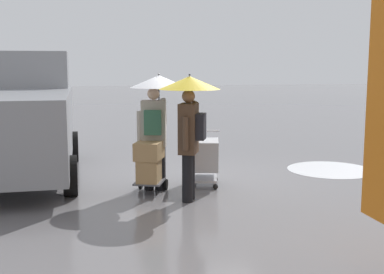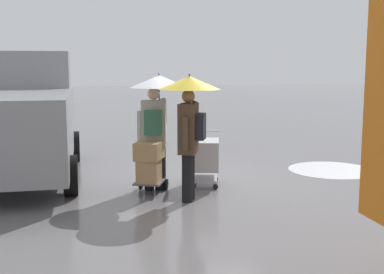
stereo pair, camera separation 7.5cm
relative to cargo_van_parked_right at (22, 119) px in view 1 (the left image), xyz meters
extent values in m
plane|color=slate|center=(-3.69, 0.97, -1.18)|extent=(90.00, 90.00, 0.00)
cylinder|color=silver|center=(-6.56, 0.63, -1.18)|extent=(1.88, 1.88, 0.01)
cube|color=gray|center=(-0.01, 0.26, -0.12)|extent=(2.15, 5.27, 1.40)
cube|color=gray|center=(0.06, -1.64, 1.00)|extent=(1.89, 1.47, 0.84)
cube|color=black|center=(0.09, -2.36, 0.20)|extent=(1.66, 0.12, 0.63)
cube|color=#232326|center=(0.09, -2.40, -0.86)|extent=(1.96, 0.23, 0.24)
cylinder|color=black|center=(-0.93, -1.38, -0.82)|extent=(0.27, 0.73, 0.72)
cylinder|color=black|center=(-1.05, 1.84, -0.82)|extent=(0.27, 0.73, 0.72)
cube|color=#B2B2B7|center=(-3.53, 1.53, -0.58)|extent=(0.67, 0.86, 0.56)
cube|color=#B2B2B7|center=(-3.53, 1.53, -1.04)|extent=(0.61, 0.77, 0.04)
cylinder|color=#B2B2B7|center=(-3.62, 1.12, -0.18)|extent=(0.57, 0.16, 0.04)
sphere|color=black|center=(-3.67, 1.87, -1.13)|extent=(0.10, 0.10, 0.10)
sphere|color=black|center=(-3.26, 1.78, -1.13)|extent=(0.10, 0.10, 0.10)
sphere|color=black|center=(-3.80, 1.28, -1.13)|extent=(0.10, 0.10, 0.10)
sphere|color=black|center=(-3.40, 1.19, -1.13)|extent=(0.10, 0.10, 0.10)
cylinder|color=white|center=(-3.43, 1.61, -0.48)|extent=(0.13, 0.29, 0.69)
cube|color=#515156|center=(-2.43, 1.94, -0.96)|extent=(0.65, 0.72, 0.03)
cylinder|color=#515156|center=(-2.74, 1.73, -0.41)|extent=(0.04, 0.04, 1.10)
cylinder|color=#515156|center=(-2.32, 1.59, -0.41)|extent=(0.04, 0.04, 1.10)
cylinder|color=black|center=(-2.76, 1.73, -1.08)|extent=(0.11, 0.21, 0.20)
cylinder|color=black|center=(-2.30, 1.58, -1.08)|extent=(0.11, 0.21, 0.20)
cube|color=#A37F51|center=(-2.43, 1.94, -0.75)|extent=(0.53, 0.65, 0.40)
cube|color=#A37F51|center=(-2.43, 1.94, -0.39)|extent=(0.62, 0.71, 0.31)
cylinder|color=black|center=(-3.01, 2.63, -0.77)|extent=(0.18, 0.18, 0.82)
cylinder|color=black|center=(-3.08, 2.44, -0.77)|extent=(0.18, 0.18, 0.82)
cube|color=#473323|center=(-3.04, 2.54, 0.06)|extent=(0.42, 0.51, 0.84)
sphere|color=#8C6647|center=(-3.04, 2.54, 0.60)|extent=(0.22, 0.22, 0.22)
cylinder|color=#473323|center=(-2.95, 2.78, 0.01)|extent=(0.10, 0.10, 0.55)
cylinder|color=#473323|center=(-3.09, 2.36, 0.28)|extent=(0.32, 0.20, 0.50)
cylinder|color=#333338|center=(-3.08, 2.44, 0.44)|extent=(0.02, 0.02, 0.86)
cone|color=yellow|center=(-3.08, 2.44, 0.82)|extent=(1.04, 1.04, 0.22)
sphere|color=#333338|center=(-3.08, 2.44, 0.95)|extent=(0.04, 0.04, 0.04)
cube|color=black|center=(-3.23, 2.61, 0.10)|extent=(0.26, 0.34, 0.44)
cylinder|color=black|center=(-2.45, 1.67, -0.77)|extent=(0.18, 0.18, 0.82)
cylinder|color=black|center=(-2.64, 1.71, -0.77)|extent=(0.18, 0.18, 0.82)
cube|color=#B2A899|center=(-2.55, 1.69, 0.06)|extent=(0.49, 0.36, 0.84)
sphere|color=beige|center=(-2.55, 1.69, 0.60)|extent=(0.22, 0.22, 0.22)
cylinder|color=#B2A899|center=(-2.29, 1.64, 0.01)|extent=(0.10, 0.10, 0.55)
cylinder|color=#B2A899|center=(-2.73, 1.71, 0.28)|extent=(0.16, 0.32, 0.50)
cylinder|color=#333338|center=(-2.64, 1.71, 0.44)|extent=(0.02, 0.02, 0.86)
cone|color=white|center=(-2.64, 1.71, 0.82)|extent=(1.04, 1.04, 0.22)
sphere|color=#333338|center=(-2.64, 1.71, 0.95)|extent=(0.04, 0.04, 0.04)
cube|color=#33664C|center=(-2.51, 1.89, 0.10)|extent=(0.33, 0.22, 0.44)
camera|label=1|loc=(-1.60, 10.68, 1.13)|focal=46.66mm
camera|label=2|loc=(-1.67, 10.70, 1.13)|focal=46.66mm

